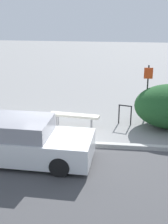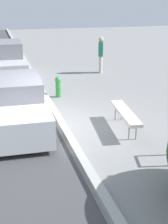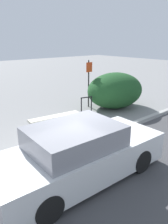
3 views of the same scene
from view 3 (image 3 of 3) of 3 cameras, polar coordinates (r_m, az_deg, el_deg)
The scene contains 7 objects.
ground_plane at distance 6.86m, azimuth -3.43°, elevation -9.77°, with size 60.00×60.00×0.00m, color gray.
curb at distance 6.83m, azimuth -3.44°, elevation -9.29°, with size 60.00×0.20×0.13m.
bench at distance 8.20m, azimuth -7.58°, elevation -1.38°, with size 2.04×0.59×0.53m.
bike_rack at distance 9.74m, azimuth 0.64°, elevation 2.14°, with size 0.54×0.19×0.83m.
sign_post at distance 10.74m, azimuth 1.25°, elevation 8.53°, with size 0.36×0.08×2.30m.
shrub_hedge at distance 10.87m, azimuth 8.10°, elevation 5.65°, with size 2.96×2.36×1.72m.
parked_car_near at distance 5.33m, azimuth -1.19°, elevation -10.89°, with size 4.40×1.88×1.37m.
Camera 3 is at (-3.60, -4.85, 3.25)m, focal length 35.00 mm.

